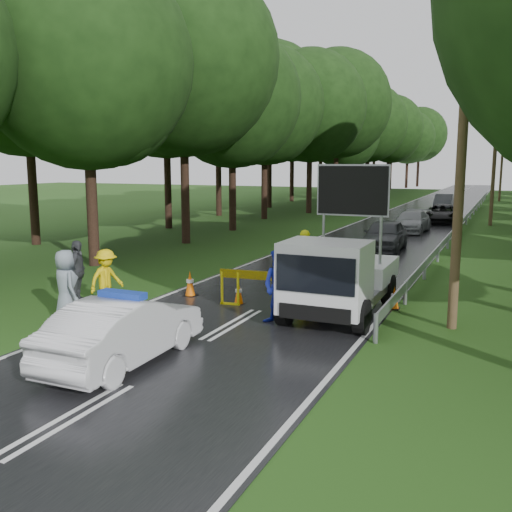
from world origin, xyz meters
The scene contains 24 objects.
ground centered at (0.00, 0.00, 0.00)m, with size 160.00×160.00×0.00m, color #244714.
road centered at (0.00, 30.00, 0.01)m, with size 7.00×140.00×0.02m, color black.
guardrail centered at (3.70, 29.67, 0.55)m, with size 0.12×60.06×0.70m.
utility_pole_near centered at (5.20, 2.00, 5.06)m, with size 1.40×0.24×10.00m.
utility_pole_mid centered at (5.20, 28.00, 5.06)m, with size 1.40×0.24×10.00m.
utility_pole_far centered at (5.20, 54.00, 5.06)m, with size 1.40×0.24×10.00m.
tree_left_near centered at (-9.00, 2.00, 7.55)m, with size 7.92×7.92×11.52m.
police_sedan centered at (-0.80, -3.47, 0.70)m, with size 1.56×4.25×1.53m.
work_truck centered at (2.23, 1.95, 1.10)m, with size 2.32×5.10×4.05m.
barrier centered at (0.03, 1.89, 0.82)m, with size 2.61×0.31×1.08m.
officer centered at (0.31, 4.68, 1.00)m, with size 0.73×0.48×2.00m, color #CDD80B.
civilian centered at (1.11, 0.50, 0.99)m, with size 0.96×0.75×1.98m, color #1C29B6.
bystander_left centered at (-4.02, 0.00, 0.86)m, with size 1.12×0.64×1.73m, color yellow.
bystander_mid centered at (-5.26, 0.23, 0.94)m, with size 1.10×0.46×1.88m, color #3A3C41.
bystander_right centered at (-4.12, -1.50, 0.96)m, with size 0.94×0.61×1.92m, color gray.
queue_car_first centered at (1.01, 14.14, 0.75)m, with size 1.76×4.38×1.49m, color #383B3F.
queue_car_second centered at (0.99, 22.16, 0.63)m, with size 1.78×4.37×1.27m, color #97999E.
queue_car_third centered at (2.09, 28.25, 0.64)m, with size 2.14×4.64×1.29m, color black.
queue_car_fourth centered at (0.97, 39.66, 0.70)m, with size 1.48×4.24×1.40m, color #414349.
cone_near_left centered at (-3.50, -1.00, 0.37)m, with size 0.36×0.36×0.76m.
cone_center centered at (-0.80, 2.00, 0.34)m, with size 0.33×0.33×0.70m.
cone_far centered at (0.62, 4.76, 0.36)m, with size 0.35×0.35×0.75m.
cone_left_mid centered at (-2.64, 2.32, 0.40)m, with size 0.39×0.39×0.82m.
cone_right centered at (3.50, 3.34, 0.32)m, with size 0.32×0.32×0.67m.
Camera 1 is at (6.37, -12.77, 4.16)m, focal length 40.00 mm.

